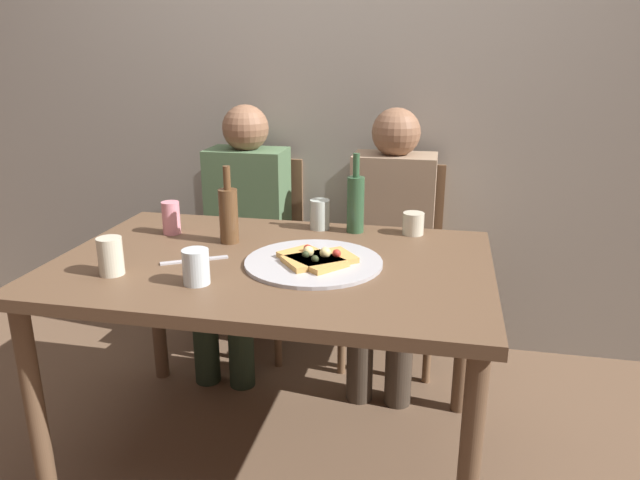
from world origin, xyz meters
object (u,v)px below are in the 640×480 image
object	(u,v)px
pizza_slice_extra	(320,259)
wine_bottle	(356,203)
wine_glass	(413,223)
beer_bottle	(229,214)
dining_table	(273,283)
guest_in_sweater	(243,224)
pizza_tray	(314,262)
short_glass	(320,214)
tumbler_near	(196,267)
tumbler_far	(111,256)
chair_right	(393,250)
chair_left	(254,240)
soda_can	(171,218)
pizza_slice_last	(312,258)
table_knife	(194,260)
guest_in_beanie	(390,233)

from	to	relation	value
pizza_slice_extra	wine_bottle	distance (m)	0.40
wine_glass	beer_bottle	bearing A→B (deg)	-159.86
dining_table	guest_in_sweater	size ratio (longest dim) A/B	1.22
pizza_tray	wine_bottle	bearing A→B (deg)	78.47
dining_table	short_glass	xyz separation A→B (m)	(0.08, 0.38, 0.14)
guest_in_sweater	wine_glass	bearing A→B (deg)	157.21
pizza_slice_extra	tumbler_near	size ratio (longest dim) A/B	2.40
tumbler_far	chair_right	world-z (taller)	chair_right
pizza_tray	chair_left	xyz separation A→B (m)	(-0.49, 0.88, -0.24)
tumbler_far	guest_in_sweater	bearing A→B (deg)	84.16
wine_glass	soda_can	size ratio (longest dim) A/B	0.68
pizza_tray	wine_bottle	size ratio (longest dim) A/B	1.49
dining_table	wine_bottle	size ratio (longest dim) A/B	4.76
beer_bottle	tumbler_near	distance (m)	0.40
pizza_slice_extra	tumbler_far	distance (m)	0.65
pizza_tray	chair_left	world-z (taller)	chair_left
dining_table	tumbler_far	distance (m)	0.52
pizza_slice_extra	chair_right	size ratio (longest dim) A/B	0.28
pizza_slice_last	tumbler_near	bearing A→B (deg)	-143.10
dining_table	beer_bottle	distance (m)	0.31
tumbler_near	table_knife	distance (m)	0.21
short_glass	guest_in_sweater	distance (m)	0.57
tumbler_near	soda_can	xyz separation A→B (m)	(-0.29, 0.45, 0.01)
soda_can	guest_in_beanie	size ratio (longest dim) A/B	0.10
dining_table	beer_bottle	xyz separation A→B (m)	(-0.20, 0.15, 0.18)
pizza_slice_extra	tumbler_near	world-z (taller)	tumbler_near
table_knife	chair_right	size ratio (longest dim) A/B	0.24
pizza_slice_extra	short_glass	size ratio (longest dim) A/B	2.22
wine_glass	guest_in_sweater	distance (m)	0.87
beer_bottle	chair_left	distance (m)	0.81
chair_right	guest_in_sweater	xyz separation A→B (m)	(-0.68, -0.15, 0.13)
pizza_slice_extra	chair_left	xyz separation A→B (m)	(-0.52, 0.88, -0.26)
soda_can	chair_left	distance (m)	0.73
wine_glass	table_knife	distance (m)	0.82
guest_in_sweater	beer_bottle	bearing A→B (deg)	104.89
short_glass	chair_right	bearing A→B (deg)	63.38
chair_left	guest_in_sweater	world-z (taller)	guest_in_sweater
dining_table	guest_in_beanie	distance (m)	0.79
chair_right	guest_in_beanie	bearing A→B (deg)	90.00
short_glass	chair_left	size ratio (longest dim) A/B	0.13
soda_can	table_knife	size ratio (longest dim) A/B	0.55
beer_bottle	wine_glass	world-z (taller)	beer_bottle
beer_bottle	short_glass	bearing A→B (deg)	39.16
pizza_slice_last	guest_in_beanie	distance (m)	0.77
pizza_slice_extra	wine_bottle	world-z (taller)	wine_bottle
wine_bottle	chair_left	bearing A→B (deg)	138.97
wine_glass	short_glass	size ratio (longest dim) A/B	0.72
pizza_tray	dining_table	bearing A→B (deg)	176.37
dining_table	chair_right	world-z (taller)	chair_right
wine_bottle	tumbler_near	xyz separation A→B (m)	(-0.38, -0.61, -0.06)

